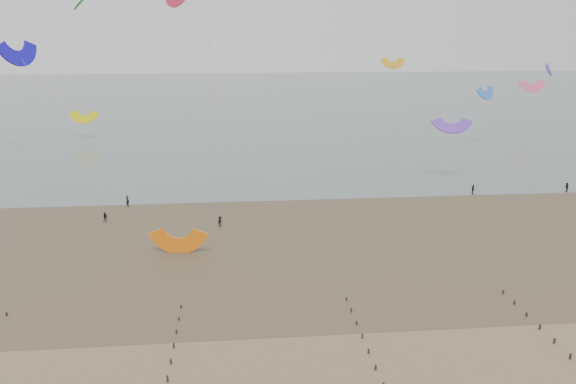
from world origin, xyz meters
name	(u,v)px	position (x,y,z in m)	size (l,w,h in m)	color
ground	(328,365)	(0.00, 0.00, 0.00)	(500.00, 500.00, 0.00)	brown
sea_and_shore	(263,233)	(-4.08, 34.40, 0.01)	(500.00, 665.00, 0.03)	#475654
kitesurfer_lead	(128,201)	(-26.15, 49.44, 0.93)	(0.68, 0.45, 1.86)	black
kitesurfers	(409,195)	(22.20, 48.40, 0.85)	(131.31, 20.61, 1.80)	black
grounded_kite	(179,252)	(-15.66, 27.85, 0.00)	(6.58, 3.45, 5.01)	orange
kites_airborne	(224,59)	(-9.74, 87.63, 22.21)	(254.31, 107.78, 41.21)	red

